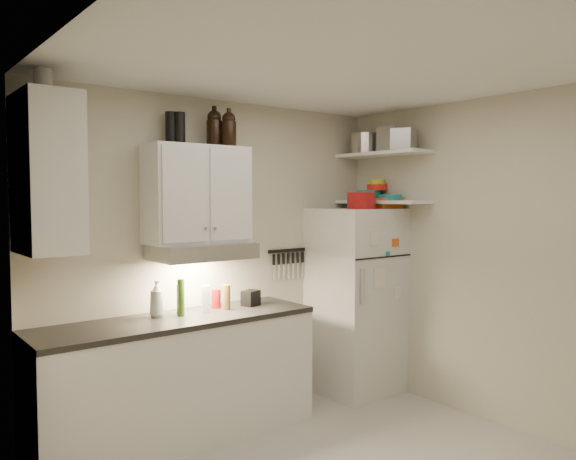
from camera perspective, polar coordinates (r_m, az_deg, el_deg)
ceiling at (r=3.58m, az=5.98°, el=16.36°), size 3.20×3.00×0.02m
back_wall at (r=4.72m, az=-6.98°, el=-2.80°), size 3.20×0.02×2.60m
left_wall at (r=2.69m, az=-19.99°, el=-7.66°), size 0.02×3.00×2.60m
right_wall at (r=4.77m, az=19.93°, el=-2.91°), size 0.02×3.00×2.60m
base_cabinet at (r=4.37m, az=-11.12°, el=-14.88°), size 2.10×0.60×0.88m
countertop at (r=4.25m, az=-11.19°, el=-8.98°), size 2.10×0.62×0.04m
upper_cabinet at (r=4.39m, az=-9.21°, el=3.59°), size 0.80×0.33×0.75m
side_cabinet at (r=3.84m, az=-23.28°, el=5.27°), size 0.33×0.55×1.00m
range_hood at (r=4.35m, az=-8.74°, el=-2.14°), size 0.76×0.46×0.12m
fridge at (r=5.28m, az=6.88°, el=-7.09°), size 0.70×0.68×1.70m
shelf_hi at (r=5.26m, az=9.59°, el=7.63°), size 0.30×0.95×0.03m
shelf_lo at (r=5.24m, az=9.54°, el=2.83°), size 0.30×0.95×0.03m
knife_strip at (r=5.09m, az=-0.07°, el=-2.10°), size 0.42×0.02×0.03m
dutch_oven at (r=5.01m, az=7.46°, el=2.97°), size 0.32×0.32×0.15m
book_stack at (r=5.27m, az=9.72°, el=2.70°), size 0.28×0.32×0.10m
spice_jar at (r=5.22m, az=7.95°, el=2.73°), size 0.08×0.08×0.10m
stock_pot at (r=5.46m, az=7.85°, el=8.66°), size 0.33×0.33×0.19m
tin_a at (r=5.25m, az=10.64°, el=9.03°), size 0.23×0.20×0.23m
tin_b at (r=5.04m, az=11.65°, el=9.00°), size 0.24×0.24×0.18m
bowl_teal at (r=5.41m, az=8.20°, el=3.51°), size 0.23×0.23×0.09m
bowl_orange at (r=5.39m, az=9.01°, el=4.30°), size 0.19×0.19×0.06m
bowl_yellow at (r=5.39m, az=9.01°, el=4.85°), size 0.15×0.15×0.05m
plates at (r=5.21m, az=10.31°, el=3.28°), size 0.26×0.26×0.05m
growler_a at (r=4.52m, az=-7.49°, el=10.23°), size 0.15×0.15×0.29m
growler_b at (r=4.48m, az=-6.02°, el=10.18°), size 0.14×0.14×0.28m
thermos_a at (r=4.38m, az=-10.96°, el=10.09°), size 0.11×0.11×0.24m
thermos_b at (r=4.39m, az=-11.80°, el=10.07°), size 0.11×0.11×0.25m
side_jar at (r=3.88m, az=-23.63°, el=13.76°), size 0.14×0.14×0.15m
soap_bottle at (r=4.28m, az=-13.22°, el=-6.62°), size 0.12×0.12×0.30m
pepper_mill at (r=4.45m, az=-6.28°, el=-6.81°), size 0.06×0.06×0.20m
oil_bottle at (r=4.27m, az=-10.82°, el=-6.75°), size 0.06×0.06×0.28m
vinegar_bottle at (r=4.34m, az=-10.94°, el=-6.95°), size 0.05×0.05×0.23m
clear_bottle at (r=4.40m, az=-8.35°, el=-6.91°), size 0.08×0.08×0.20m
red_jar at (r=4.54m, az=-7.33°, el=-6.92°), size 0.09×0.09×0.15m
caddy at (r=4.62m, az=-3.81°, el=-6.90°), size 0.17×0.15×0.12m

